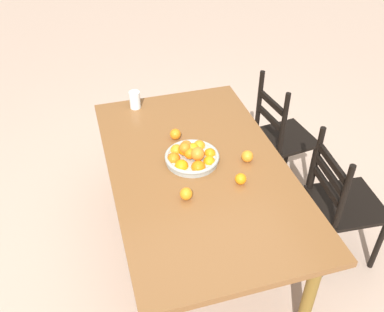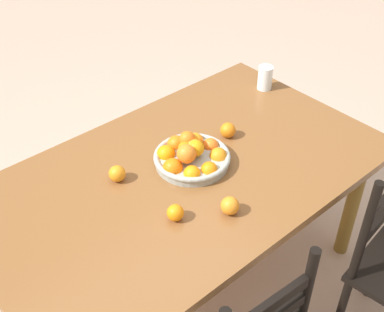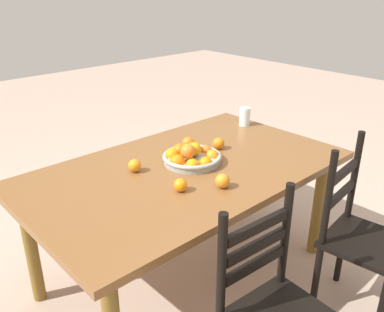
{
  "view_description": "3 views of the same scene",
  "coord_description": "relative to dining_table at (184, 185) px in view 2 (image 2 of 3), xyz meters",
  "views": [
    {
      "loc": [
        1.9,
        -0.59,
        2.37
      ],
      "look_at": [
        -0.06,
        -0.02,
        0.76
      ],
      "focal_mm": 40.42,
      "sensor_mm": 36.0,
      "label": 1
    },
    {
      "loc": [
        1.06,
        1.25,
        2.1
      ],
      "look_at": [
        -0.06,
        -0.02,
        0.76
      ],
      "focal_mm": 47.37,
      "sensor_mm": 36.0,
      "label": 2
    },
    {
      "loc": [
        1.36,
        1.52,
        1.68
      ],
      "look_at": [
        -0.06,
        -0.02,
        0.76
      ],
      "focal_mm": 38.46,
      "sensor_mm": 36.0,
      "label": 3
    }
  ],
  "objects": [
    {
      "name": "ground_plane",
      "position": [
        0.0,
        0.0,
        -0.65
      ],
      "size": [
        12.0,
        12.0,
        0.0
      ],
      "primitive_type": "plane",
      "color": "tan"
    },
    {
      "name": "dining_table",
      "position": [
        0.0,
        0.0,
        0.0
      ],
      "size": [
        1.76,
        1.04,
        0.72
      ],
      "color": "brown",
      "rests_on": "ground"
    },
    {
      "name": "fruit_bowl",
      "position": [
        -0.06,
        -0.02,
        0.12
      ],
      "size": [
        0.33,
        0.33,
        0.14
      ],
      "color": "#9CA29B",
      "rests_on": "dining_table"
    },
    {
      "name": "orange_loose_0",
      "position": [
        0.21,
        0.19,
        0.11
      ],
      "size": [
        0.07,
        0.07,
        0.07
      ],
      "primitive_type": "sphere",
      "color": "orange",
      "rests_on": "dining_table"
    },
    {
      "name": "orange_loose_1",
      "position": [
        0.24,
        -0.14,
        0.11
      ],
      "size": [
        0.07,
        0.07,
        0.07
      ],
      "primitive_type": "sphere",
      "color": "orange",
      "rests_on": "dining_table"
    },
    {
      "name": "orange_loose_2",
      "position": [
        0.03,
        0.3,
        0.11
      ],
      "size": [
        0.07,
        0.07,
        0.07
      ],
      "primitive_type": "sphere",
      "color": "orange",
      "rests_on": "dining_table"
    },
    {
      "name": "orange_loose_3",
      "position": [
        -0.32,
        -0.06,
        0.11
      ],
      "size": [
        0.07,
        0.07,
        0.07
      ],
      "primitive_type": "sphere",
      "color": "orange",
      "rests_on": "dining_table"
    },
    {
      "name": "drinking_glass",
      "position": [
        -0.77,
        -0.24,
        0.14
      ],
      "size": [
        0.08,
        0.08,
        0.13
      ],
      "primitive_type": "cylinder",
      "color": "silver",
      "rests_on": "dining_table"
    }
  ]
}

